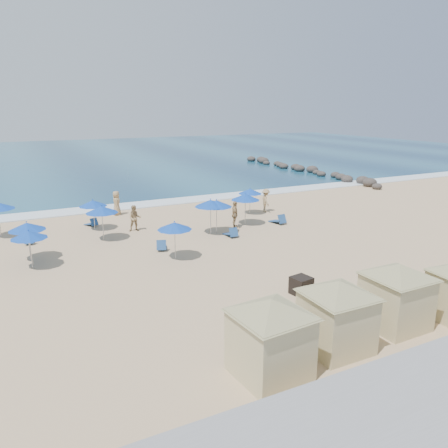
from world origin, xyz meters
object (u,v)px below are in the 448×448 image
Objects in this scene: umbrella_5 at (102,210)px; umbrella_8 at (211,203)px; cabana_1 at (337,307)px; umbrella_6 at (175,226)px; umbrella_3 at (27,226)px; umbrella_10 at (245,197)px; cabana_0 at (271,328)px; umbrella_9 at (250,191)px; beachgoer_3 at (117,203)px; trash_bin at (301,286)px; rock_jetty at (304,169)px; umbrella_4 at (93,203)px; umbrella_1 at (29,235)px; beachgoer_0 at (135,218)px; cabana_2 at (397,287)px; beachgoer_1 at (235,214)px; umbrella_7 at (217,203)px; beachgoer_2 at (266,200)px.

umbrella_8 reaches higher than umbrella_5.
cabana_1 is 11.18m from umbrella_6.
umbrella_3 is 7.81m from umbrella_6.
umbrella_10 is (9.66, -0.76, 0.03)m from umbrella_5.
cabana_0 is 20.96m from umbrella_9.
umbrella_3 reaches higher than umbrella_9.
umbrella_10 is 10.16m from beachgoer_3.
trash_bin is 0.18× the size of cabana_0.
umbrella_8 is 6.18m from umbrella_9.
umbrella_6 is 8.24m from umbrella_10.
umbrella_8 is at bearing -14.99° from umbrella_5.
rock_jetty is 6.13× the size of cabana_1.
rock_jetty is 12.63× the size of umbrella_4.
umbrella_1 reaches higher than beachgoer_3.
umbrella_9 is (5.02, 3.60, -0.26)m from umbrella_8.
umbrella_5 is at bearing -170.88° from umbrella_9.
beachgoer_0 is at bearing 33.80° from umbrella_1.
rock_jetty is at bearing 32.09° from umbrella_5.
rock_jetty is 34.05m from umbrella_5.
umbrella_6 is 1.04× the size of umbrella_9.
umbrella_4 is 11.62m from umbrella_9.
cabana_1 is 22.59m from beachgoer_3.
cabana_2 is 18.38m from umbrella_3.
beachgoer_3 reaches higher than beachgoer_1.
umbrella_7 is 0.98× the size of umbrella_8.
beachgoer_1 is at bearing -23.29° from umbrella_4.
cabana_1 is at bearing -76.75° from umbrella_4.
cabana_1 is 17.60m from beachgoer_0.
rock_jetty is at bearing -50.15° from beachgoer_3.
umbrella_10 is (13.97, 2.53, 0.19)m from umbrella_1.
rock_jetty is 29.87m from umbrella_8.
umbrella_3 is at bearing 115.02° from beachgoer_1.
umbrella_10 is (6.90, 4.50, 0.12)m from umbrella_6.
umbrella_5 is (-6.09, 12.13, 1.55)m from trash_bin.
umbrella_8 reaches higher than umbrella_9.
cabana_2 is (5.85, 0.50, -0.02)m from cabana_0.
beachgoer_2 is (4.36, 3.00, -0.01)m from beachgoer_1.
umbrella_7 is at bearing 133.88° from beachgoer_1.
umbrella_8 is (-22.29, -19.82, 1.68)m from rock_jetty.
cabana_0 is 15.78m from umbrella_3.
cabana_1 is 1.93× the size of umbrella_5.
cabana_0 is at bearing -84.51° from umbrella_5.
trash_bin is 0.18× the size of cabana_2.
umbrella_8 is (10.84, 1.55, 0.25)m from umbrella_1.
umbrella_5 is at bearing -89.02° from umbrella_4.
rock_jetty is 33.48× the size of trash_bin.
rock_jetty is at bearing 32.82° from umbrella_1.
umbrella_5 is 1.29× the size of beachgoer_0.
rock_jetty is 42.18m from cabana_1.
umbrella_4 is 1.03× the size of umbrella_9.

